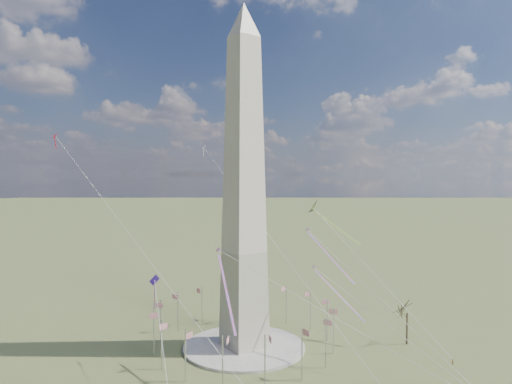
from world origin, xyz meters
TOP-DOWN VIEW (x-y plane):
  - ground at (0.00, 0.00)m, footprint 2000.00×2000.00m
  - plaza at (0.00, 0.00)m, footprint 36.00×36.00m
  - washington_monument at (0.00, 0.00)m, footprint 15.56×15.56m
  - flagpole_ring at (-0.00, -0.00)m, footprint 54.40×54.40m
  - tree_near at (41.92, -25.78)m, footprint 8.18×8.18m
  - person_east at (39.51, -42.21)m, footprint 0.59×0.43m
  - kite_delta_black at (32.55, 4.53)m, footprint 13.60×17.31m
  - kite_diamond_purple at (-25.84, 4.88)m, footprint 1.86×3.23m
  - kite_streamer_left at (18.56, -13.78)m, footprint 1.88×20.10m
  - kite_streamer_mid at (-14.28, -12.09)m, footprint 9.98×22.91m
  - kite_streamer_right at (28.64, -6.75)m, footprint 3.41×21.05m
  - kite_small_red at (-43.01, 41.30)m, footprint 1.49×2.28m
  - kite_small_white at (13.81, 49.89)m, footprint 1.48×2.27m

SIDE VIEW (x-z plane):
  - ground at x=0.00m, z-range 0.00..0.00m
  - plaza at x=0.00m, z-range 0.00..0.80m
  - person_east at x=39.51m, z-range 0.00..1.51m
  - flagpole_ring at x=0.00m, z-range 0.77..13.77m
  - tree_near at x=41.92m, z-range 3.04..17.35m
  - kite_streamer_right at x=28.64m, z-range 8.64..23.10m
  - kite_diamond_purple at x=-25.84m, z-range 16.79..26.80m
  - kite_streamer_mid at x=-14.28m, z-range 17.19..33.69m
  - kite_streamer_left at x=18.56m, z-range 22.85..36.66m
  - kite_delta_black at x=32.55m, z-range 31.66..46.60m
  - washington_monument at x=0.00m, z-range -2.05..97.95m
  - kite_small_white at x=13.81m, z-range 59.21..64.15m
  - kite_small_red at x=-43.01m, z-range 60.45..65.41m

